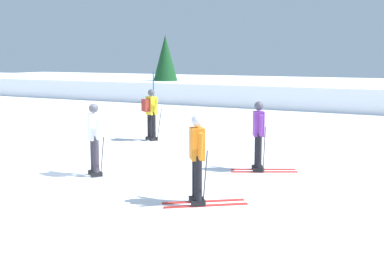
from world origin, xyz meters
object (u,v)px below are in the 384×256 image
object	(u,v)px
skier_purple	(259,134)
skier_orange	(198,157)
skier_yellow	(151,112)
trail_marker_pole	(154,96)
conifer_far_left	(165,62)
skier_white	(95,137)

from	to	relation	value
skier_purple	skier_orange	size ratio (longest dim) A/B	1.00
skier_orange	skier_yellow	world-z (taller)	same
skier_orange	trail_marker_pole	xyz separation A→B (m)	(-7.65, 10.35, 0.15)
skier_orange	conifer_far_left	size ratio (longest dim) A/B	0.42
conifer_far_left	skier_orange	bearing A→B (deg)	-57.08
skier_purple	trail_marker_pole	bearing A→B (deg)	136.96
skier_orange	trail_marker_pole	distance (m)	12.87
conifer_far_left	skier_yellow	bearing A→B (deg)	-60.21
skier_yellow	skier_orange	bearing A→B (deg)	-50.33
skier_white	trail_marker_pole	bearing A→B (deg)	115.26
skier_orange	conifer_far_left	world-z (taller)	conifer_far_left
skier_yellow	trail_marker_pole	bearing A→B (deg)	121.80
skier_orange	trail_marker_pole	bearing A→B (deg)	126.46
skier_purple	skier_white	distance (m)	3.92
trail_marker_pole	skier_purple	bearing A→B (deg)	-43.04
skier_purple	skier_orange	xyz separation A→B (m)	(0.04, -3.25, -0.00)
skier_white	conifer_far_left	world-z (taller)	conifer_far_left
skier_orange	skier_white	bearing A→B (deg)	163.83
skier_purple	trail_marker_pole	size ratio (longest dim) A/B	0.80
skier_yellow	skier_white	world-z (taller)	same
trail_marker_pole	conifer_far_left	distance (m)	11.24
skier_orange	skier_white	world-z (taller)	same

